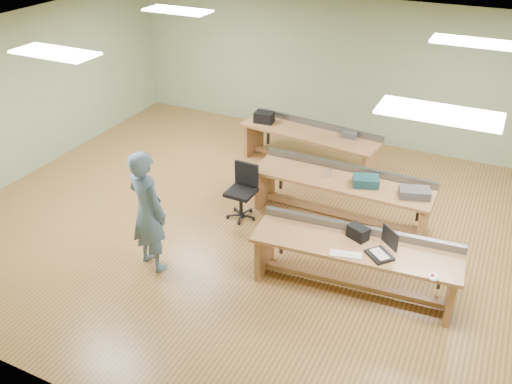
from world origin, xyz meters
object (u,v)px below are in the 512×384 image
workbench_front (355,256)px  person (148,211)px  workbench_mid (342,189)px  parts_bin_grey (415,192)px  drinks_can (330,173)px  task_chair (242,198)px  parts_bin_teal (366,181)px  workbench_back (310,141)px  mug (356,178)px  camera_bag (358,232)px  laptop_base (379,255)px

workbench_front → person: bearing=-169.8°
workbench_mid → parts_bin_grey: bearing=-2.8°
drinks_can → task_chair: bearing=-153.7°
parts_bin_teal → task_chair: bearing=-161.6°
workbench_back → drinks_can: drinks_can is taller
workbench_front → parts_bin_teal: 1.69m
workbench_back → mug: (1.36, -1.52, 0.24)m
camera_bag → task_chair: size_ratio=0.29×
camera_bag → laptop_base: bearing=-11.8°
workbench_back → camera_bag: size_ratio=10.28×
workbench_front → parts_bin_grey: size_ratio=6.10×
person → camera_bag: bearing=-144.8°
camera_bag → drinks_can: 1.76m
parts_bin_teal → mug: 0.20m
mug → drinks_can: 0.43m
workbench_front → workbench_mid: 1.83m
laptop_base → mug: (-0.87, 1.84, 0.03)m
workbench_front → parts_bin_teal: bearing=96.7°
workbench_back → task_chair: bearing=-91.7°
laptop_base → parts_bin_grey: parts_bin_grey is taller
workbench_front → drinks_can: 1.91m
workbench_front → person: (-2.82, -0.76, 0.38)m
workbench_front → mug: 1.80m
parts_bin_teal → parts_bin_grey: size_ratio=0.88×
parts_bin_teal → mug: bearing=159.7°
workbench_back → parts_bin_teal: (1.54, -1.59, 0.27)m
workbench_mid → parts_bin_teal: bearing=-6.0°
laptop_base → mug: bearing=156.5°
camera_bag → task_chair: bearing=-176.9°
workbench_back → parts_bin_grey: parts_bin_grey is taller
laptop_base → parts_bin_grey: size_ratio=0.70×
laptop_base → parts_bin_teal: size_ratio=0.80×
workbench_mid → drinks_can: bearing=-170.0°
workbench_back → drinks_can: 1.86m
workbench_front → camera_bag: 0.32m
workbench_mid → task_chair: 1.66m
workbench_mid → laptop_base: (1.08, -1.82, 0.21)m
workbench_front → task_chair: task_chair is taller
workbench_back → camera_bag: 3.61m
workbench_mid → person: (-2.09, -2.44, 0.37)m
drinks_can → workbench_mid: bearing=9.7°
camera_bag → task_chair: task_chair is taller
person → drinks_can: 3.05m
workbench_back → workbench_mid: bearing=-46.1°
workbench_back → task_chair: 2.26m
laptop_base → parts_bin_teal: 1.90m
workbench_mid → mug: 0.32m
parts_bin_grey → drinks_can: bearing=178.8°
person → parts_bin_teal: person is taller
parts_bin_teal → laptop_base: bearing=-68.9°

